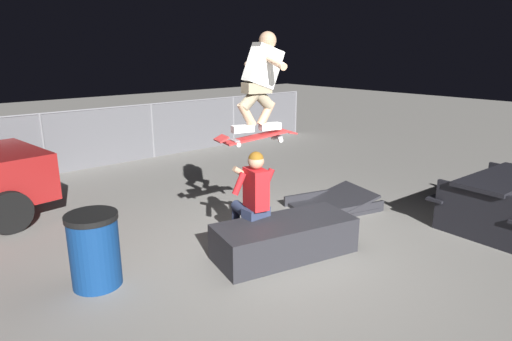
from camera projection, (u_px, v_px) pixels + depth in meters
The scene contains 9 objects.
ground_plane at pixel (277, 248), 5.58m from camera, with size 40.00×40.00×0.00m, color gray.
ledge_box_main at pixel (285, 238), 5.35m from camera, with size 1.73×0.71×0.44m, color #28282D.
person_sitting_on_ledge at pixel (252, 195), 5.47m from camera, with size 0.59×0.78×1.28m.
skateboard at pixel (257, 137), 5.12m from camera, with size 1.04×0.43×0.13m.
skater_airborne at pixel (261, 77), 4.96m from camera, with size 0.64×0.88×1.12m.
kicker_ramp at pixel (333, 205), 6.97m from camera, with size 1.41×1.19×0.36m.
picnic_table_back at pixel (502, 193), 6.16m from camera, with size 1.76×1.42×0.75m.
trash_bin at pixel (95, 250), 4.62m from camera, with size 0.54×0.54×0.82m.
fence_back at pixel (102, 135), 9.41m from camera, with size 12.05×0.05×1.27m.
Camera 1 is at (-3.55, -3.68, 2.46)m, focal length 30.55 mm.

